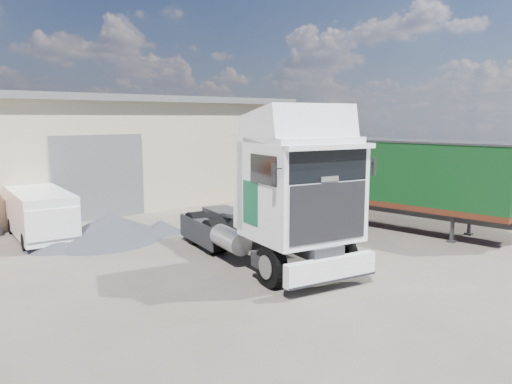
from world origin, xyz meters
TOP-DOWN VIEW (x-y plane):
  - ground at (0.00, 0.00)m, footprint 120.00×120.00m
  - brick_boundary_wall at (11.50, 6.00)m, footprint 0.35×26.00m
  - tractor_unit at (-0.79, -0.10)m, footprint 3.84×7.30m
  - box_trailer at (6.19, 1.76)m, footprint 3.37×10.62m
  - panel_van at (-5.05, 7.81)m, footprint 2.15×4.38m
  - gravel_heap at (-3.28, 6.34)m, footprint 6.28×5.94m

SIDE VIEW (x-z plane):
  - ground at x=0.00m, z-range 0.00..0.00m
  - gravel_heap at x=-3.28m, z-range -0.03..0.91m
  - panel_van at x=-5.05m, z-range 0.03..1.76m
  - brick_boundary_wall at x=11.50m, z-range 0.00..2.50m
  - tractor_unit at x=-0.79m, z-range -0.37..4.30m
  - box_trailer at x=6.19m, z-range 0.38..3.85m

